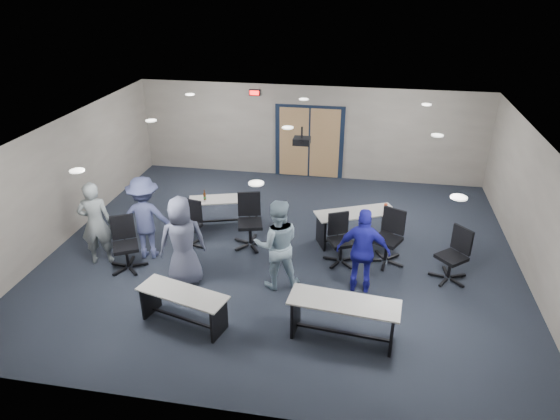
% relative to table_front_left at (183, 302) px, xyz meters
% --- Properties ---
extents(floor, '(10.00, 10.00, 0.00)m').
position_rel_table_front_left_xyz_m(floor, '(1.28, 2.76, -0.45)').
color(floor, black).
rests_on(floor, ground).
extents(back_wall, '(10.00, 0.04, 2.70)m').
position_rel_table_front_left_xyz_m(back_wall, '(1.28, 7.26, 0.90)').
color(back_wall, gray).
rests_on(back_wall, floor).
extents(front_wall, '(10.00, 0.04, 2.70)m').
position_rel_table_front_left_xyz_m(front_wall, '(1.28, -1.74, 0.90)').
color(front_wall, gray).
rests_on(front_wall, floor).
extents(left_wall, '(0.04, 9.00, 2.70)m').
position_rel_table_front_left_xyz_m(left_wall, '(-3.72, 2.76, 0.90)').
color(left_wall, gray).
rests_on(left_wall, floor).
extents(right_wall, '(0.04, 9.00, 2.70)m').
position_rel_table_front_left_xyz_m(right_wall, '(6.28, 2.76, 0.90)').
color(right_wall, gray).
rests_on(right_wall, floor).
extents(ceiling, '(10.00, 9.00, 0.04)m').
position_rel_table_front_left_xyz_m(ceiling, '(1.28, 2.76, 2.25)').
color(ceiling, white).
rests_on(ceiling, back_wall).
extents(double_door, '(2.00, 0.07, 2.20)m').
position_rel_table_front_left_xyz_m(double_door, '(1.28, 7.22, 0.60)').
color(double_door, black).
rests_on(double_door, back_wall).
extents(exit_sign, '(0.32, 0.07, 0.18)m').
position_rel_table_front_left_xyz_m(exit_sign, '(-0.32, 7.20, 2.00)').
color(exit_sign, black).
rests_on(exit_sign, back_wall).
extents(ceiling_projector, '(0.35, 0.32, 0.37)m').
position_rel_table_front_left_xyz_m(ceiling_projector, '(1.58, 3.26, 1.96)').
color(ceiling_projector, black).
rests_on(ceiling_projector, ceiling).
extents(ceiling_can_lights, '(6.24, 5.74, 0.02)m').
position_rel_table_front_left_xyz_m(ceiling_can_lights, '(1.28, 3.01, 2.22)').
color(ceiling_can_lights, white).
rests_on(ceiling_can_lights, ceiling).
extents(table_front_left, '(1.70, 0.94, 0.65)m').
position_rel_table_front_left_xyz_m(table_front_left, '(0.00, 0.00, 0.00)').
color(table_front_left, beige).
rests_on(table_front_left, floor).
extents(table_front_right, '(1.88, 0.79, 0.74)m').
position_rel_table_front_left_xyz_m(table_front_right, '(2.75, 0.11, 0.06)').
color(table_front_right, beige).
rests_on(table_front_right, floor).
extents(table_back_left, '(1.76, 1.03, 0.93)m').
position_rel_table_front_left_xyz_m(table_back_left, '(-0.34, 3.80, 0.02)').
color(table_back_left, beige).
rests_on(table_back_left, floor).
extents(table_back_right, '(1.91, 1.30, 0.86)m').
position_rel_table_front_left_xyz_m(table_back_right, '(2.82, 3.49, 0.06)').
color(table_back_right, beige).
rests_on(table_back_right, floor).
extents(chair_back_a, '(0.78, 0.78, 1.05)m').
position_rel_table_front_left_xyz_m(chair_back_a, '(-0.82, 2.61, 0.08)').
color(chair_back_a, black).
rests_on(chair_back_a, floor).
extents(chair_back_b, '(0.93, 0.93, 1.21)m').
position_rel_table_front_left_xyz_m(chair_back_b, '(0.51, 2.87, 0.16)').
color(chair_back_b, black).
rests_on(chair_back_b, floor).
extents(chair_back_c, '(0.90, 0.90, 1.07)m').
position_rel_table_front_left_xyz_m(chair_back_c, '(2.56, 2.52, 0.09)').
color(chair_back_c, black).
rests_on(chair_back_c, floor).
extents(chair_back_d, '(0.98, 0.98, 1.17)m').
position_rel_table_front_left_xyz_m(chair_back_d, '(3.50, 2.69, 0.14)').
color(chair_back_d, black).
rests_on(chair_back_d, floor).
extents(chair_loose_left, '(0.96, 0.96, 1.13)m').
position_rel_table_front_left_xyz_m(chair_loose_left, '(-1.77, 1.50, 0.12)').
color(chair_loose_left, black).
rests_on(chair_loose_left, floor).
extents(chair_loose_right, '(0.98, 0.98, 1.11)m').
position_rel_table_front_left_xyz_m(chair_loose_right, '(4.74, 2.25, 0.11)').
color(chair_loose_right, black).
rests_on(chair_loose_right, floor).
extents(person_gray, '(0.77, 0.62, 1.83)m').
position_rel_table_front_left_xyz_m(person_gray, '(-2.45, 1.66, 0.47)').
color(person_gray, gray).
rests_on(person_gray, floor).
extents(person_plaid, '(1.06, 0.92, 1.83)m').
position_rel_table_front_left_xyz_m(person_plaid, '(-0.43, 1.25, 0.47)').
color(person_plaid, slate).
rests_on(person_plaid, floor).
extents(person_lightblue, '(1.04, 0.90, 1.83)m').
position_rel_table_front_left_xyz_m(person_lightblue, '(1.38, 1.46, 0.47)').
color(person_lightblue, '#99B6CA').
rests_on(person_lightblue, floor).
extents(person_navy, '(1.03, 0.46, 1.72)m').
position_rel_table_front_left_xyz_m(person_navy, '(3.01, 1.59, 0.41)').
color(person_navy, '#1E1C9E').
rests_on(person_navy, floor).
extents(person_back, '(1.29, 0.89, 1.83)m').
position_rel_table_front_left_xyz_m(person_back, '(-1.55, 2.07, 0.47)').
color(person_back, '#444B7A').
rests_on(person_back, floor).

